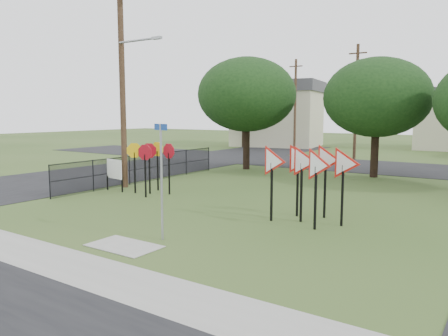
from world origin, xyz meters
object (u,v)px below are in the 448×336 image
(info_board, at_px, (114,170))
(street_name_sign, at_px, (161,175))
(yield_sign_cluster, at_px, (309,165))
(stop_sign_cluster, at_px, (151,156))

(info_board, bearing_deg, street_name_sign, -33.04)
(street_name_sign, height_order, yield_sign_cluster, street_name_sign)
(yield_sign_cluster, distance_m, info_board, 9.97)
(stop_sign_cluster, bearing_deg, yield_sign_cluster, -6.28)
(street_name_sign, height_order, info_board, street_name_sign)
(street_name_sign, relative_size, stop_sign_cluster, 1.44)
(street_name_sign, xyz_separation_m, stop_sign_cluster, (-5.39, 5.23, -0.16))
(street_name_sign, height_order, stop_sign_cluster, street_name_sign)
(stop_sign_cluster, bearing_deg, info_board, -165.45)
(stop_sign_cluster, height_order, info_board, stop_sign_cluster)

